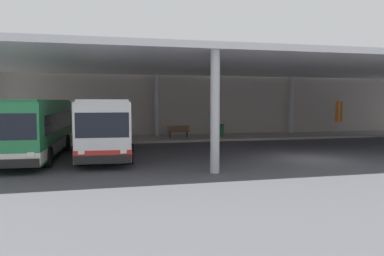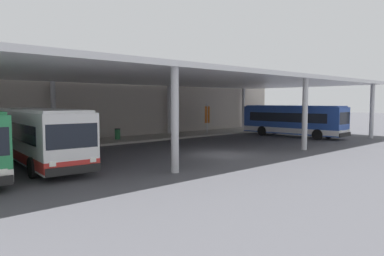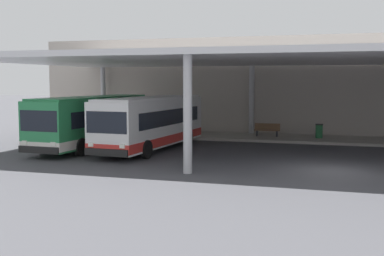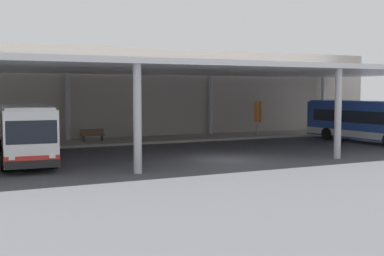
{
  "view_description": "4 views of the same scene",
  "coord_description": "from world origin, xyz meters",
  "views": [
    {
      "loc": [
        -11.09,
        -18.08,
        3.12
      ],
      "look_at": [
        -5.28,
        5.07,
        1.4
      ],
      "focal_mm": 35.7,
      "sensor_mm": 36.0,
      "label": 1
    },
    {
      "loc": [
        -17.3,
        -16.09,
        3.57
      ],
      "look_at": [
        -0.62,
        2.35,
        1.7
      ],
      "focal_mm": 32.95,
      "sensor_mm": 36.0,
      "label": 2
    },
    {
      "loc": [
        0.37,
        -23.26,
        4.09
      ],
      "look_at": [
        -7.4,
        2.18,
        1.57
      ],
      "focal_mm": 46.18,
      "sensor_mm": 36.0,
      "label": 3
    },
    {
      "loc": [
        -14.12,
        -25.27,
        4.0
      ],
      "look_at": [
        0.34,
        5.08,
        1.47
      ],
      "focal_mm": 47.04,
      "sensor_mm": 36.0,
      "label": 4
    }
  ],
  "objects": [
    {
      "name": "trash_bin",
      "position": [
        -1.12,
        11.81,
        0.68
      ],
      "size": [
        0.52,
        0.52,
        0.98
      ],
      "color": "#236638",
      "rests_on": "platform_kerb"
    },
    {
      "name": "ground_plane",
      "position": [
        0.0,
        0.0,
        0.0
      ],
      "size": [
        200.0,
        200.0,
        0.0
      ],
      "primitive_type": "plane",
      "color": "#47474C"
    },
    {
      "name": "bus_nearest_bay",
      "position": [
        -14.31,
        3.88,
        1.66
      ],
      "size": [
        3.17,
        10.66,
        3.17
      ],
      "color": "#28844C",
      "rests_on": "ground"
    },
    {
      "name": "station_building_facade",
      "position": [
        0.0,
        15.0,
        3.75
      ],
      "size": [
        48.0,
        1.6,
        7.5
      ],
      "primitive_type": "cube",
      "color": "#ADA399",
      "rests_on": "ground"
    },
    {
      "name": "platform_kerb",
      "position": [
        0.0,
        11.75,
        0.09
      ],
      "size": [
        42.0,
        4.5,
        0.18
      ],
      "primitive_type": "cube",
      "color": "#A39E93",
      "rests_on": "ground"
    },
    {
      "name": "canopy_shelter",
      "position": [
        0.0,
        5.5,
        5.31
      ],
      "size": [
        40.0,
        17.0,
        5.55
      ],
      "color": "silver",
      "rests_on": "ground"
    },
    {
      "name": "bench_waiting",
      "position": [
        -4.72,
        11.82,
        0.66
      ],
      "size": [
        1.8,
        0.45,
        0.92
      ],
      "color": "brown",
      "rests_on": "platform_kerb"
    },
    {
      "name": "bus_second_bay",
      "position": [
        -10.49,
        4.07,
        1.66
      ],
      "size": [
        3.25,
        10.68,
        3.17
      ],
      "color": "white",
      "rests_on": "ground"
    }
  ]
}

